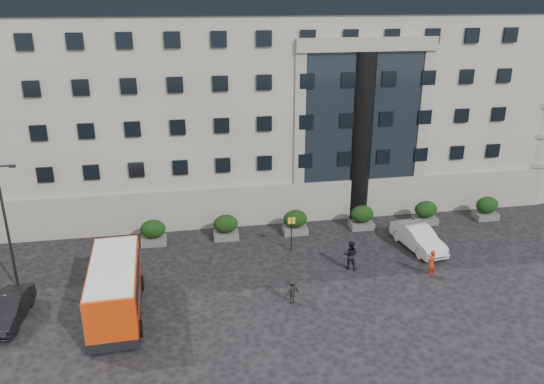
{
  "coord_description": "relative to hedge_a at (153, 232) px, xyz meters",
  "views": [
    {
      "loc": [
        -1.69,
        -27.55,
        16.95
      ],
      "look_at": [
        3.9,
        3.68,
        5.0
      ],
      "focal_mm": 35.0,
      "sensor_mm": 36.0,
      "label": 1
    }
  ],
  "objects": [
    {
      "name": "ground",
      "position": [
        4.0,
        -7.8,
        -0.93
      ],
      "size": [
        120.0,
        120.0,
        0.0
      ],
      "primitive_type": "plane",
      "color": "black",
      "rests_on": "ground"
    },
    {
      "name": "civic_building",
      "position": [
        10.0,
        14.2,
        8.07
      ],
      "size": [
        44.0,
        24.0,
        18.0
      ],
      "primitive_type": "cube",
      "color": "gray",
      "rests_on": "ground"
    },
    {
      "name": "entrance_column",
      "position": [
        16.0,
        2.5,
        5.57
      ],
      "size": [
        1.8,
        1.8,
        13.0
      ],
      "primitive_type": "cylinder",
      "color": "black",
      "rests_on": "ground"
    },
    {
      "name": "hedge_a",
      "position": [
        0.0,
        0.0,
        0.0
      ],
      "size": [
        1.8,
        1.26,
        1.84
      ],
      "color": "#51524F",
      "rests_on": "ground"
    },
    {
      "name": "hedge_b",
      "position": [
        5.2,
        0.0,
        0.0
      ],
      "size": [
        1.8,
        1.26,
        1.84
      ],
      "color": "#51524F",
      "rests_on": "ground"
    },
    {
      "name": "hedge_c",
      "position": [
        10.4,
        0.0,
        0.0
      ],
      "size": [
        1.8,
        1.26,
        1.84
      ],
      "color": "#51524F",
      "rests_on": "ground"
    },
    {
      "name": "hedge_d",
      "position": [
        15.6,
        0.0,
        0.0
      ],
      "size": [
        1.8,
        1.26,
        1.84
      ],
      "color": "#51524F",
      "rests_on": "ground"
    },
    {
      "name": "hedge_e",
      "position": [
        20.8,
        0.0,
        0.0
      ],
      "size": [
        1.8,
        1.26,
        1.84
      ],
      "color": "#51524F",
      "rests_on": "ground"
    },
    {
      "name": "hedge_f",
      "position": [
        26.0,
        0.0,
        0.0
      ],
      "size": [
        1.8,
        1.26,
        1.84
      ],
      "color": "#51524F",
      "rests_on": "ground"
    },
    {
      "name": "street_lamp",
      "position": [
        -7.94,
        -4.8,
        3.44
      ],
      "size": [
        1.16,
        0.18,
        8.0
      ],
      "color": "#262628",
      "rests_on": "ground"
    },
    {
      "name": "bus_stop_sign",
      "position": [
        9.5,
        -2.8,
        0.8
      ],
      "size": [
        0.5,
        0.08,
        2.52
      ],
      "color": "#262628",
      "rests_on": "ground"
    },
    {
      "name": "minibus",
      "position": [
        -1.75,
        -8.71,
        0.78
      ],
      "size": [
        3.01,
        7.52,
        3.1
      ],
      "rotation": [
        0.0,
        0.0,
        0.03
      ],
      "color": "red",
      "rests_on": "ground"
    },
    {
      "name": "parked_car_b",
      "position": [
        -7.5,
        -8.39,
        -0.19
      ],
      "size": [
        1.86,
        4.59,
        1.48
      ],
      "primitive_type": "imported",
      "rotation": [
        0.0,
        0.0,
        -0.07
      ],
      "color": "black",
      "rests_on": "ground"
    },
    {
      "name": "parked_car_d",
      "position": [
        -11.58,
        6.04,
        -0.22
      ],
      "size": [
        2.61,
        5.22,
        1.42
      ],
      "primitive_type": "imported",
      "rotation": [
        0.0,
        0.0,
        0.05
      ],
      "color": "black",
      "rests_on": "ground"
    },
    {
      "name": "white_taxi",
      "position": [
        18.38,
        -3.98,
        -0.11
      ],
      "size": [
        2.46,
        5.17,
        1.64
      ],
      "primitive_type": "imported",
      "rotation": [
        0.0,
        0.0,
        0.15
      ],
      "color": "silver",
      "rests_on": "ground"
    },
    {
      "name": "pedestrian_a",
      "position": [
        17.47,
        -7.84,
        -0.01
      ],
      "size": [
        0.79,
        0.66,
        1.84
      ],
      "primitive_type": "imported",
      "rotation": [
        0.0,
        0.0,
        3.53
      ],
      "color": "#A92910",
      "rests_on": "ground"
    },
    {
      "name": "pedestrian_b",
      "position": [
        12.75,
        -5.95,
        0.05
      ],
      "size": [
        1.18,
        1.09,
        1.96
      ],
      "primitive_type": "imported",
      "rotation": [
        0.0,
        0.0,
        2.69
      ],
      "color": "black",
      "rests_on": "ground"
    },
    {
      "name": "pedestrian_c",
      "position": [
        8.14,
        -9.31,
        -0.13
      ],
      "size": [
        1.19,
        0.99,
        1.6
      ],
      "primitive_type": "imported",
      "rotation": [
        0.0,
        0.0,
        3.61
      ],
      "color": "black",
      "rests_on": "ground"
    }
  ]
}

